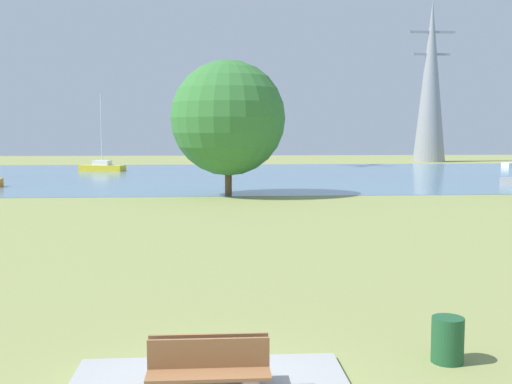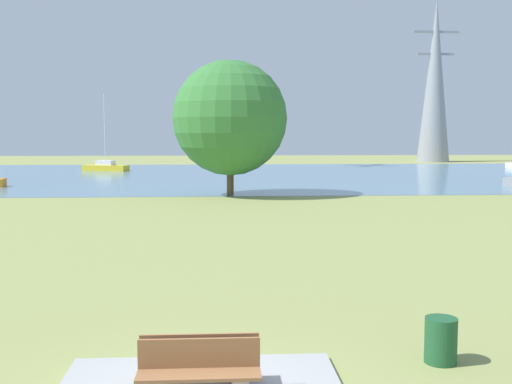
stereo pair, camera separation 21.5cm
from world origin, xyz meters
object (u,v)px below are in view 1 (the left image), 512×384
bench_facing_water (209,364)px  bench_facing_inland (209,377)px  sailboat_yellow (102,167)px  tree_east_far (228,118)px  litter_bin (448,340)px  electricity_pylon (431,81)px

bench_facing_water → bench_facing_inland: bearing=-90.0°
bench_facing_inland → bench_facing_water: bearing=90.0°
sailboat_yellow → tree_east_far: size_ratio=0.94×
litter_bin → bench_facing_inland: bearing=-159.5°
bench_facing_inland → tree_east_far: bearing=88.0°
litter_bin → sailboat_yellow: (-15.75, 56.10, 0.08)m
bench_facing_inland → tree_east_far: (1.06, 30.82, 4.47)m
litter_bin → electricity_pylon: electricity_pylon is taller
sailboat_yellow → tree_east_far: (12.65, -26.83, 4.46)m
litter_bin → sailboat_yellow: sailboat_yellow is taller
bench_facing_water → electricity_pylon: 82.09m
bench_facing_water → sailboat_yellow: (-11.59, 57.11, 0.01)m
tree_east_far → bench_facing_inland: bearing=-92.0°
bench_facing_water → tree_east_far: bearing=88.0°
tree_east_far → bench_facing_water: bearing=-92.0°
bench_facing_water → electricity_pylon: electricity_pylon is taller
bench_facing_water → sailboat_yellow: size_ratio=0.22×
tree_east_far → sailboat_yellow: bearing=115.2°
litter_bin → tree_east_far: bearing=96.0°
sailboat_yellow → tree_east_far: 30.00m
bench_facing_water → tree_east_far: size_ratio=0.21×
electricity_pylon → litter_bin: bearing=-109.2°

